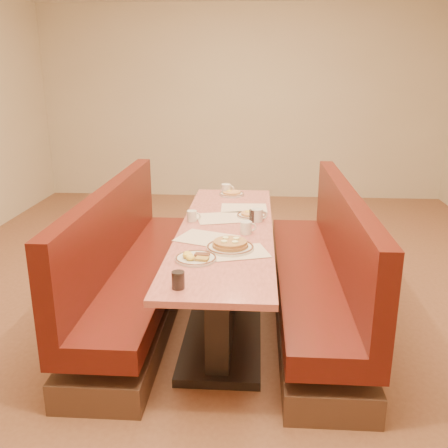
# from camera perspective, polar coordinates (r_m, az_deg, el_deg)

# --- Properties ---
(ground) EXTENTS (8.00, 8.00, 0.00)m
(ground) POSITION_cam_1_polar(r_m,az_deg,el_deg) (4.05, 0.20, -10.67)
(ground) COLOR #9E6647
(ground) RESTS_ON ground
(room_envelope) EXTENTS (6.04, 8.04, 2.82)m
(room_envelope) POSITION_cam_1_polar(r_m,az_deg,el_deg) (3.58, 0.23, 17.81)
(room_envelope) COLOR beige
(room_envelope) RESTS_ON ground
(diner_table) EXTENTS (0.70, 2.50, 0.75)m
(diner_table) POSITION_cam_1_polar(r_m,az_deg,el_deg) (3.89, 0.20, -5.80)
(diner_table) COLOR black
(diner_table) RESTS_ON ground
(booth_left) EXTENTS (0.55, 2.50, 1.05)m
(booth_left) POSITION_cam_1_polar(r_m,az_deg,el_deg) (4.00, -10.36, -5.60)
(booth_left) COLOR #4C3326
(booth_left) RESTS_ON ground
(booth_right) EXTENTS (0.55, 2.50, 1.05)m
(booth_right) POSITION_cam_1_polar(r_m,az_deg,el_deg) (3.92, 11.01, -6.15)
(booth_right) COLOR #4C3326
(booth_right) RESTS_ON ground
(placemat_near_left) EXTENTS (0.48, 0.42, 0.00)m
(placemat_near_left) POSITION_cam_1_polar(r_m,az_deg,el_deg) (3.53, -1.99, -1.65)
(placemat_near_left) COLOR #FCE6C5
(placemat_near_left) RESTS_ON diner_table
(placemat_near_right) EXTENTS (0.43, 0.37, 0.00)m
(placemat_near_right) POSITION_cam_1_polar(r_m,az_deg,el_deg) (3.27, 1.74, -3.22)
(placemat_near_right) COLOR #FCE6C5
(placemat_near_right) RESTS_ON diner_table
(placemat_far_left) EXTENTS (0.49, 0.41, 0.00)m
(placemat_far_left) POSITION_cam_1_polar(r_m,az_deg,el_deg) (4.01, -0.06, 0.72)
(placemat_far_left) COLOR #FCE6C5
(placemat_far_left) RESTS_ON diner_table
(placemat_far_right) EXTENTS (0.40, 0.31, 0.00)m
(placemat_far_right) POSITION_cam_1_polar(r_m,az_deg,el_deg) (4.30, 2.29, 1.84)
(placemat_far_right) COLOR #FCE6C5
(placemat_far_right) RESTS_ON diner_table
(pancake_plate) EXTENTS (0.32, 0.32, 0.07)m
(pancake_plate) POSITION_cam_1_polar(r_m,az_deg,el_deg) (3.32, 0.72, -2.51)
(pancake_plate) COLOR silver
(pancake_plate) RESTS_ON diner_table
(eggs_plate) EXTENTS (0.26, 0.26, 0.05)m
(eggs_plate) POSITION_cam_1_polar(r_m,az_deg,el_deg) (3.15, -3.31, -3.87)
(eggs_plate) COLOR silver
(eggs_plate) RESTS_ON diner_table
(extra_plate_mid) EXTENTS (0.24, 0.24, 0.05)m
(extra_plate_mid) POSITION_cam_1_polar(r_m,az_deg,el_deg) (4.05, 3.15, 1.04)
(extra_plate_mid) COLOR silver
(extra_plate_mid) RESTS_ON diner_table
(extra_plate_far) EXTENTS (0.24, 0.24, 0.05)m
(extra_plate_far) POSITION_cam_1_polar(r_m,az_deg,el_deg) (4.74, 0.88, 3.50)
(extra_plate_far) COLOR silver
(extra_plate_far) RESTS_ON diner_table
(coffee_mug_a) EXTENTS (0.12, 0.09, 0.09)m
(coffee_mug_a) POSITION_cam_1_polar(r_m,az_deg,el_deg) (3.63, 2.58, -0.39)
(coffee_mug_a) COLOR silver
(coffee_mug_a) RESTS_ON diner_table
(coffee_mug_b) EXTENTS (0.11, 0.08, 0.08)m
(coffee_mug_b) POSITION_cam_1_polar(r_m,az_deg,el_deg) (3.94, -3.65, 0.95)
(coffee_mug_b) COLOR silver
(coffee_mug_b) RESTS_ON diner_table
(coffee_mug_c) EXTENTS (0.13, 0.09, 0.10)m
(coffee_mug_c) POSITION_cam_1_polar(r_m,az_deg,el_deg) (3.93, 3.85, 1.05)
(coffee_mug_c) COLOR silver
(coffee_mug_c) RESTS_ON diner_table
(coffee_mug_d) EXTENTS (0.13, 0.09, 0.09)m
(coffee_mug_d) POSITION_cam_1_polar(r_m,az_deg,el_deg) (4.79, 0.28, 4.04)
(coffee_mug_d) COLOR silver
(coffee_mug_d) RESTS_ON diner_table
(soda_tumbler_near) EXTENTS (0.07, 0.07, 0.10)m
(soda_tumbler_near) POSITION_cam_1_polar(r_m,az_deg,el_deg) (2.75, -5.26, -6.40)
(soda_tumbler_near) COLOR black
(soda_tumbler_near) RESTS_ON diner_table
(soda_tumbler_mid) EXTENTS (0.07, 0.07, 0.10)m
(soda_tumbler_mid) POSITION_cam_1_polar(r_m,az_deg,el_deg) (3.93, 3.40, 0.96)
(soda_tumbler_mid) COLOR black
(soda_tumbler_mid) RESTS_ON diner_table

